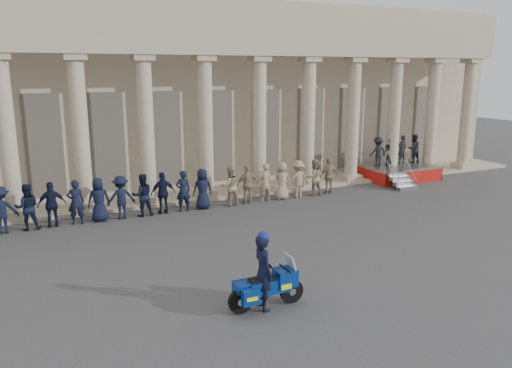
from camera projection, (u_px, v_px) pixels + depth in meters
The scene contains 6 objects.
ground at pixel (256, 265), 14.89m from camera, with size 90.00×90.00×0.00m, color #3B3B3D.
building at pixel (141, 92), 26.90m from camera, with size 40.00×12.50×9.00m.
officer_rank at pixel (121, 197), 19.36m from camera, with size 19.65×0.64×1.70m.
reviewing_stand at pixel (396, 157), 26.34m from camera, with size 3.74×3.71×2.29m.
motorcycle at pixel (267, 286), 12.11m from camera, with size 1.99×0.81×1.28m.
rider at pixel (263, 271), 11.97m from camera, with size 0.46×0.69×1.98m.
Camera 1 is at (-5.91, -12.66, 5.69)m, focal length 35.00 mm.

